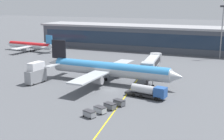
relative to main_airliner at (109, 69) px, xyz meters
The scene contains 13 objects.
ground_plane 8.78m from the main_airliner, 64.10° to the right, with size 700.00×700.00×0.00m, color #515459.
apron_lead_in_line 10.58m from the main_airliner, 30.59° to the right, with size 0.30×80.00×0.01m, color yellow.
terminal_building 68.98m from the main_airliner, 75.42° to the left, with size 165.30×19.79×12.09m.
main_airliner is the anchor object (origin of this frame).
jet_bridge 14.56m from the main_airliner, 44.53° to the left, with size 5.82×19.67×6.87m.
fuel_tanker 17.94m from the main_airliner, 32.58° to the right, with size 11.05×4.10×3.25m.
catering_lift 21.71m from the main_airliner, 155.94° to the right, with size 3.23×7.03×6.30m.
baggage_cart_0 28.13m from the main_airliner, 74.88° to the right, with size 3.00×2.32×1.48m.
baggage_cart_1 25.55m from the main_airliner, 70.84° to the right, with size 3.00×2.32×1.48m.
baggage_cart_2 23.14m from the main_airliner, 65.90° to the right, with size 3.00×2.32×1.48m.
baggage_cart_3 20.94m from the main_airliner, 59.84° to the right, with size 3.00×2.32×1.48m.
commuter_jet_near 70.95m from the main_airliner, 146.49° to the left, with size 30.41×24.09×8.42m.
apron_light_mast_0 62.01m from the main_airliner, 63.19° to the left, with size 2.80×0.50×22.24m.
Camera 1 is at (31.74, -73.40, 23.81)m, focal length 48.65 mm.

